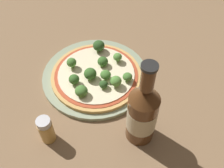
{
  "coord_description": "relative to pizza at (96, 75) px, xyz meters",
  "views": [
    {
      "loc": [
        0.4,
        -0.31,
        0.55
      ],
      "look_at": [
        0.1,
        -0.03,
        0.06
      ],
      "focal_mm": 42.0,
      "sensor_mm": 36.0,
      "label": 1
    }
  ],
  "objects": [
    {
      "name": "ground_plane",
      "position": [
        -0.02,
        0.02,
        -0.02
      ],
      "size": [
        3.0,
        3.0,
        0.0
      ],
      "primitive_type": "plane",
      "color": "#846647"
    },
    {
      "name": "plate",
      "position": [
        -0.01,
        0.0,
        -0.01
      ],
      "size": [
        0.29,
        0.29,
        0.01
      ],
      "color": "#93A384",
      "rests_on": "ground_plane"
    },
    {
      "name": "pizza",
      "position": [
        0.0,
        0.0,
        0.0
      ],
      "size": [
        0.24,
        0.24,
        0.01
      ],
      "color": "tan",
      "rests_on": "plate"
    },
    {
      "name": "broccoli_floret_0",
      "position": [
        0.03,
        -0.07,
        0.02
      ],
      "size": [
        0.03,
        0.03,
        0.03
      ],
      "color": "#6B8E51",
      "rests_on": "pizza"
    },
    {
      "name": "broccoli_floret_1",
      "position": [
        0.0,
        -0.02,
        0.02
      ],
      "size": [
        0.03,
        0.03,
        0.03
      ],
      "color": "#6B8E51",
      "rests_on": "pizza"
    },
    {
      "name": "broccoli_floret_2",
      "position": [
        -0.06,
        0.06,
        0.03
      ],
      "size": [
        0.03,
        0.03,
        0.03
      ],
      "color": "#6B8E51",
      "rests_on": "pizza"
    },
    {
      "name": "broccoli_floret_3",
      "position": [
        0.01,
        0.07,
        0.02
      ],
      "size": [
        0.02,
        0.02,
        0.03
      ],
      "color": "#6B8E51",
      "rests_on": "pizza"
    },
    {
      "name": "broccoli_floret_4",
      "position": [
        0.07,
        0.01,
        0.02
      ],
      "size": [
        0.03,
        0.03,
        0.03
      ],
      "color": "#6B8E51",
      "rests_on": "pizza"
    },
    {
      "name": "broccoli_floret_5",
      "position": [
        0.03,
        0.01,
        0.02
      ],
      "size": [
        0.03,
        0.03,
        0.03
      ],
      "color": "#6B8E51",
      "rests_on": "pizza"
    },
    {
      "name": "broccoli_floret_6",
      "position": [
        0.07,
        0.04,
        0.02
      ],
      "size": [
        0.03,
        0.03,
        0.02
      ],
      "color": "#6B8E51",
      "rests_on": "pizza"
    },
    {
      "name": "broccoli_floret_7",
      "position": [
        0.05,
        -0.02,
        0.02
      ],
      "size": [
        0.02,
        0.02,
        0.02
      ],
      "color": "#6B8E51",
      "rests_on": "pizza"
    },
    {
      "name": "broccoli_floret_8",
      "position": [
        -0.01,
        0.03,
        0.02
      ],
      "size": [
        0.03,
        0.03,
        0.03
      ],
      "color": "#6B8E51",
      "rests_on": "pizza"
    },
    {
      "name": "broccoli_floret_9",
      "position": [
        -0.01,
        -0.06,
        0.02
      ],
      "size": [
        0.03,
        0.03,
        0.03
      ],
      "color": "#6B8E51",
      "rests_on": "pizza"
    },
    {
      "name": "broccoli_floret_10",
      "position": [
        -0.06,
        -0.03,
        0.03
      ],
      "size": [
        0.03,
        0.03,
        0.03
      ],
      "color": "#6B8E51",
      "rests_on": "pizza"
    },
    {
      "name": "beer_bottle",
      "position": [
        0.2,
        -0.04,
        0.07
      ],
      "size": [
        0.07,
        0.07,
        0.23
      ],
      "color": "#563319",
      "rests_on": "ground_plane"
    },
    {
      "name": "pepper_shaker",
      "position": [
        0.06,
        -0.2,
        0.02
      ],
      "size": [
        0.03,
        0.03,
        0.08
      ],
      "color": "tan",
      "rests_on": "ground_plane"
    }
  ]
}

